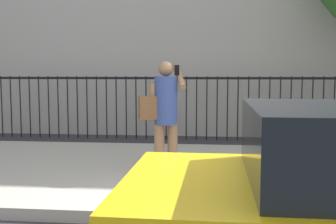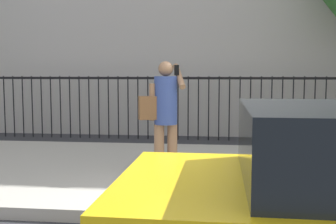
# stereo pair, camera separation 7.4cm
# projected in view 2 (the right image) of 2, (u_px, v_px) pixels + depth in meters

# --- Properties ---
(sidewalk) EXTENTS (28.00, 4.40, 0.15)m
(sidewalk) POSITION_uv_depth(u_px,v_px,m) (229.00, 173.00, 6.56)
(sidewalk) COLOR #B2ADA3
(sidewalk) RESTS_ON ground
(iron_fence) EXTENTS (12.03, 0.04, 1.60)m
(iron_fence) POSITION_uv_depth(u_px,v_px,m) (224.00, 100.00, 10.13)
(iron_fence) COLOR black
(iron_fence) RESTS_ON ground
(pedestrian_on_phone) EXTENTS (0.72, 0.53, 1.70)m
(pedestrian_on_phone) POSITION_uv_depth(u_px,v_px,m) (164.00, 110.00, 6.04)
(pedestrian_on_phone) COLOR #936B4C
(pedestrian_on_phone) RESTS_ON sidewalk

